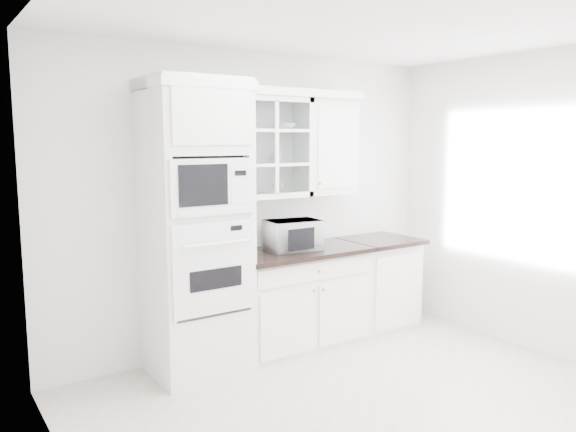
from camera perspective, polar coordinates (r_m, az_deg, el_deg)
ground at (r=4.25m, az=9.61°, el=-19.14°), size 4.00×3.50×0.01m
room_shell at (r=4.11m, az=6.03°, el=5.76°), size 4.00×3.50×2.70m
oven_column at (r=4.61m, az=-9.31°, el=-1.34°), size 0.76×0.68×2.40m
base_cabinet_run at (r=5.29m, az=1.01°, el=-8.22°), size 1.32×0.67×0.92m
extra_base_cabinet at (r=5.91m, az=9.03°, el=-6.62°), size 0.72×0.67×0.92m
upper_cabinet_glass at (r=5.07m, az=-2.18°, el=6.97°), size 0.80×0.33×0.90m
upper_cabinet_solid at (r=5.45m, az=3.90°, el=7.01°), size 0.55×0.33×0.90m
crown_molding at (r=5.01m, az=-3.10°, el=12.51°), size 2.14×0.38×0.07m
countertop_microwave at (r=5.12m, az=0.47°, el=-1.93°), size 0.53×0.46×0.28m
bowl_a at (r=4.94m, az=-4.35°, el=9.08°), size 0.26×0.26×0.05m
bowl_b at (r=5.18m, az=-0.30°, el=9.08°), size 0.24×0.24×0.06m
cup_a at (r=4.98m, az=-4.14°, el=5.83°), size 0.14×0.14×0.09m
cup_b at (r=5.15m, az=-1.08°, el=5.92°), size 0.10×0.10×0.09m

